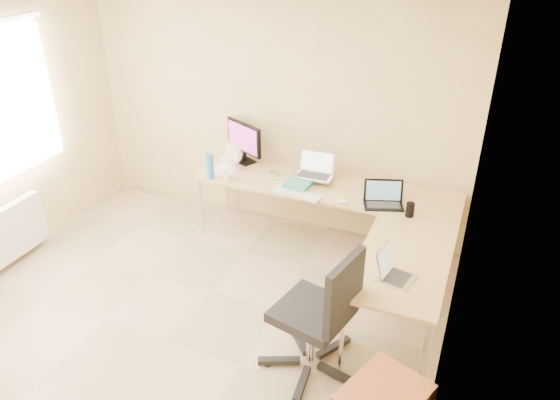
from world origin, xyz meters
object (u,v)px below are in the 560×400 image
at_px(desk_main, 324,216).
at_px(laptop_center, 314,166).
at_px(monitor, 244,142).
at_px(laptop_black, 384,195).
at_px(laptop_return, 397,268).
at_px(office_chair, 312,315).
at_px(keyboard, 297,193).
at_px(water_bottle, 210,166).
at_px(mug, 228,177).
at_px(desk_return, 398,297).
at_px(desk_fan, 235,157).

xyz_separation_m(desk_main, laptop_center, (-0.13, 0.03, 0.54)).
distance_m(monitor, laptop_center, 0.87).
xyz_separation_m(laptop_black, laptop_return, (0.34, -1.07, -0.01)).
relative_size(laptop_center, laptop_return, 1.24).
xyz_separation_m(desk_main, office_chair, (0.44, -1.63, 0.14)).
distance_m(desk_main, monitor, 1.16).
relative_size(laptop_center, keyboard, 0.76).
bearing_deg(laptop_black, water_bottle, 164.39).
xyz_separation_m(desk_main, mug, (-0.93, -0.30, 0.41)).
bearing_deg(office_chair, desk_main, 118.30).
bearing_deg(laptop_center, mug, -159.57).
bearing_deg(desk_return, laptop_black, 113.13).
distance_m(laptop_black, desk_fan, 1.63).
relative_size(desk_return, desk_fan, 4.54).
height_order(laptop_center, keyboard, laptop_center).
bearing_deg(monitor, desk_return, -5.31).
xyz_separation_m(laptop_center, laptop_return, (1.10, -1.29, -0.07)).
distance_m(keyboard, water_bottle, 0.95).
xyz_separation_m(desk_main, water_bottle, (-1.13, -0.30, 0.49)).
xyz_separation_m(desk_return, desk_fan, (-1.96, 0.99, 0.51)).
bearing_deg(keyboard, laptop_black, 17.29).
relative_size(laptop_black, laptop_return, 1.20).
distance_m(desk_main, desk_return, 1.40).
bearing_deg(mug, laptop_black, 3.64).
bearing_deg(laptop_return, laptop_black, 28.84).
bearing_deg(water_bottle, desk_fan, 64.32).
relative_size(monitor, laptop_return, 1.75).
bearing_deg(monitor, laptop_black, 12.35).
relative_size(desk_return, mug, 12.83).
height_order(monitor, keyboard, monitor).
bearing_deg(desk_main, laptop_black, -17.42).
bearing_deg(office_chair, desk_return, 63.15).
bearing_deg(desk_main, desk_fan, -179.43).
height_order(laptop_black, water_bottle, water_bottle).
xyz_separation_m(desk_return, monitor, (-1.96, 1.20, 0.59)).
bearing_deg(office_chair, laptop_black, 95.61).
bearing_deg(water_bottle, office_chair, -40.38).
relative_size(water_bottle, laptop_return, 0.87).
bearing_deg(desk_main, mug, -162.18).
distance_m(desk_return, mug, 2.07).
height_order(monitor, desk_fan, monitor).
relative_size(desk_main, water_bottle, 10.21).
xyz_separation_m(desk_return, laptop_return, (-0.01, -0.26, 0.47)).
xyz_separation_m(monitor, water_bottle, (-0.14, -0.50, -0.10)).
distance_m(laptop_black, mug, 1.56).
height_order(desk_return, water_bottle, water_bottle).
distance_m(laptop_center, water_bottle, 1.05).
xyz_separation_m(desk_return, mug, (-1.90, 0.70, 0.41)).
distance_m(mug, laptop_return, 2.13).
height_order(keyboard, desk_fan, desk_fan).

